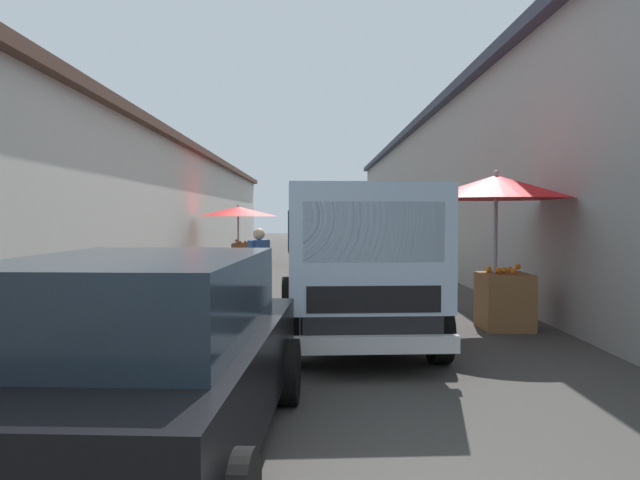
# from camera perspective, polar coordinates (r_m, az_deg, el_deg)

# --- Properties ---
(ground) EXTENTS (90.00, 90.00, 0.00)m
(ground) POSITION_cam_1_polar(r_m,az_deg,el_deg) (16.28, -1.47, -3.83)
(ground) COLOR #3D3A38
(building_left_whitewash) EXTENTS (49.80, 7.50, 4.20)m
(building_left_whitewash) POSITION_cam_1_polar(r_m,az_deg,el_deg) (20.01, -23.36, 3.17)
(building_left_whitewash) COLOR beige
(building_left_whitewash) RESTS_ON ground
(building_right_concrete) EXTENTS (49.80, 7.50, 5.09)m
(building_right_concrete) POSITION_cam_1_polar(r_m,az_deg,el_deg) (19.81, 20.89, 4.51)
(building_right_concrete) COLOR gray
(building_right_concrete) RESTS_ON ground
(fruit_stall_far_right) EXTENTS (2.10, 2.10, 2.13)m
(fruit_stall_far_right) POSITION_cam_1_polar(r_m,az_deg,el_deg) (13.13, 4.56, 1.48)
(fruit_stall_far_right) COLOR #9E9EA3
(fruit_stall_far_right) RESTS_ON ground
(fruit_stall_mid_lane) EXTENTS (2.35, 2.35, 2.42)m
(fruit_stall_mid_lane) POSITION_cam_1_polar(r_m,az_deg,el_deg) (9.76, 16.13, 2.67)
(fruit_stall_mid_lane) COLOR #9E9EA3
(fruit_stall_mid_lane) RESTS_ON ground
(fruit_stall_near_left) EXTENTS (2.79, 2.79, 2.13)m
(fruit_stall_near_left) POSITION_cam_1_polar(r_m,az_deg,el_deg) (21.77, -7.54, 2.10)
(fruit_stall_near_left) COLOR #9E9EA3
(fruit_stall_near_left) RESTS_ON ground
(hatchback_car) EXTENTS (4.00, 2.10, 1.45)m
(hatchback_car) POSITION_cam_1_polar(r_m,az_deg,el_deg) (4.52, -15.91, -10.42)
(hatchback_car) COLOR black
(hatchback_car) RESTS_ON ground
(delivery_truck) EXTENTS (4.99, 2.14, 2.08)m
(delivery_truck) POSITION_cam_1_polar(r_m,az_deg,el_deg) (7.82, 3.53, -2.77)
(delivery_truck) COLOR black
(delivery_truck) RESTS_ON ground
(vendor_by_crates) EXTENTS (0.23, 0.64, 1.62)m
(vendor_by_crates) POSITION_cam_1_polar(r_m,az_deg,el_deg) (19.81, 1.92, -0.04)
(vendor_by_crates) COLOR navy
(vendor_by_crates) RESTS_ON ground
(vendor_in_shade) EXTENTS (0.57, 0.36, 1.51)m
(vendor_in_shade) POSITION_cam_1_polar(r_m,az_deg,el_deg) (10.76, -5.66, -2.38)
(vendor_in_shade) COLOR navy
(vendor_in_shade) RESTS_ON ground
(plastic_stool) EXTENTS (0.30, 0.30, 0.43)m
(plastic_stool) POSITION_cam_1_polar(r_m,az_deg,el_deg) (15.39, -7.36, -2.98)
(plastic_stool) COLOR #1E8C3F
(plastic_stool) RESTS_ON ground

